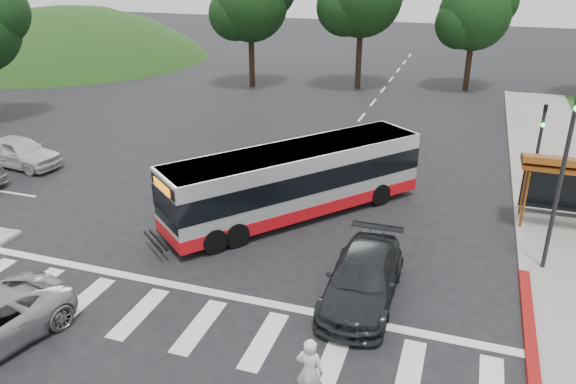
% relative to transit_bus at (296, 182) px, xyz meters
% --- Properties ---
extents(ground, '(140.00, 140.00, 0.00)m').
position_rel_transit_bus_xyz_m(ground, '(-0.36, -2.95, -1.41)').
color(ground, black).
rests_on(ground, ground).
extents(sidewalk_east, '(4.00, 40.00, 0.12)m').
position_rel_transit_bus_xyz_m(sidewalk_east, '(10.64, 5.05, -1.35)').
color(sidewalk_east, gray).
rests_on(sidewalk_east, ground).
extents(curb_east, '(0.30, 40.00, 0.15)m').
position_rel_transit_bus_xyz_m(curb_east, '(8.64, 5.05, -1.34)').
color(curb_east, '#9E9991').
rests_on(curb_east, ground).
extents(curb_east_red, '(0.32, 6.00, 0.15)m').
position_rel_transit_bus_xyz_m(curb_east_red, '(8.64, -4.95, -1.34)').
color(curb_east_red, maroon).
rests_on(curb_east_red, ground).
extents(hillside_nw, '(44.00, 44.00, 10.00)m').
position_rel_transit_bus_xyz_m(hillside_nw, '(-32.36, 27.05, -1.41)').
color(hillside_nw, '#173D13').
rests_on(hillside_nw, ground).
extents(crosswalk_ladder, '(18.00, 2.60, 0.01)m').
position_rel_transit_bus_xyz_m(crosswalk_ladder, '(-0.36, -7.95, -1.41)').
color(crosswalk_ladder, silver).
rests_on(crosswalk_ladder, ground).
extents(traffic_signal_ne_tall, '(0.18, 0.37, 6.50)m').
position_rel_transit_bus_xyz_m(traffic_signal_ne_tall, '(9.24, -1.45, 2.46)').
color(traffic_signal_ne_tall, black).
rests_on(traffic_signal_ne_tall, ground).
extents(traffic_signal_ne_short, '(0.18, 0.37, 4.00)m').
position_rel_transit_bus_xyz_m(traffic_signal_ne_short, '(9.24, 5.55, 1.06)').
color(traffic_signal_ne_short, black).
rests_on(traffic_signal_ne_short, ground).
extents(tree_north_b, '(5.72, 5.33, 8.43)m').
position_rel_transit_bus_xyz_m(tree_north_b, '(5.71, 25.11, 4.25)').
color(tree_north_b, black).
rests_on(tree_north_b, ground).
extents(tree_north_c, '(6.16, 5.74, 9.30)m').
position_rel_transit_bus_xyz_m(tree_north_c, '(-10.28, 21.12, 4.88)').
color(tree_north_c, black).
rests_on(tree_north_c, ground).
extents(transit_bus, '(8.75, 10.00, 2.83)m').
position_rel_transit_bus_xyz_m(transit_bus, '(0.00, 0.00, 0.00)').
color(transit_bus, silver).
rests_on(transit_bus, ground).
extents(pedestrian, '(0.68, 0.46, 1.84)m').
position_rel_transit_bus_xyz_m(pedestrian, '(3.47, -9.75, -0.49)').
color(pedestrian, silver).
rests_on(pedestrian, ground).
extents(dark_sedan, '(2.09, 5.07, 1.47)m').
position_rel_transit_bus_xyz_m(dark_sedan, '(3.79, -5.08, -0.68)').
color(dark_sedan, '#212527').
rests_on(dark_sedan, ground).
extents(west_car_white, '(4.60, 2.30, 1.51)m').
position_rel_transit_bus_xyz_m(west_car_white, '(-14.67, 0.94, -0.66)').
color(west_car_white, silver).
rests_on(west_car_white, ground).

